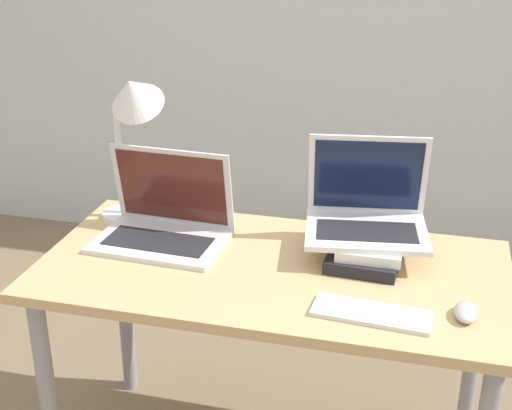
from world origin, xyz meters
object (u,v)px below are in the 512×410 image
at_px(laptop_on_books, 367,212).
at_px(desk_lamp, 132,109).
at_px(mouse, 466,312).
at_px(book_stack, 369,248).
at_px(laptop_left, 164,223).
at_px(wireless_keyboard, 372,314).

distance_m(laptop_on_books, desk_lamp, 0.75).
distance_m(laptop_on_books, mouse, 0.43).
bearing_deg(book_stack, laptop_left, -177.33).
distance_m(laptop_left, mouse, 0.90).
xyz_separation_m(laptop_left, book_stack, (0.60, 0.03, -0.02)).
distance_m(book_stack, mouse, 0.37).
bearing_deg(desk_lamp, laptop_left, -37.15).
relative_size(laptop_on_books, desk_lamp, 0.74).
bearing_deg(laptop_on_books, wireless_keyboard, -81.00).
height_order(wireless_keyboard, desk_lamp, desk_lamp).
bearing_deg(desk_lamp, laptop_on_books, -1.00).
xyz_separation_m(laptop_on_books, wireless_keyboard, (0.06, -0.36, -0.11)).
bearing_deg(wireless_keyboard, laptop_on_books, 99.00).
xyz_separation_m(book_stack, laptop_on_books, (-0.02, 0.05, 0.09)).
relative_size(laptop_left, laptop_on_books, 1.04).
height_order(book_stack, laptop_on_books, laptop_on_books).
bearing_deg(laptop_on_books, book_stack, -72.59).
bearing_deg(desk_lamp, book_stack, -4.92).
bearing_deg(book_stack, wireless_keyboard, -82.43).
xyz_separation_m(laptop_left, mouse, (0.87, -0.23, -0.04)).
relative_size(book_stack, mouse, 2.97).
bearing_deg(wireless_keyboard, mouse, 12.40).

